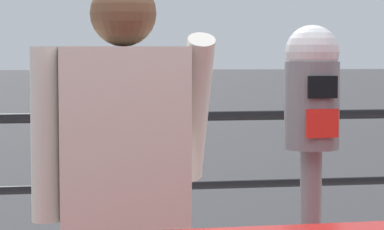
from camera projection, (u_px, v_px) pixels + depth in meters
The scene contains 3 objects.
parking_meter at pixel (311, 146), 2.71m from camera, with size 0.18×0.19×1.44m.
pedestrian_at_meter at pixel (124, 196), 2.72m from camera, with size 0.60×0.42×1.58m.
background_railing at pixel (119, 157), 5.17m from camera, with size 24.06×0.06×0.99m.
Camera 1 is at (-0.44, -2.15, 1.48)m, focal length 79.17 mm.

